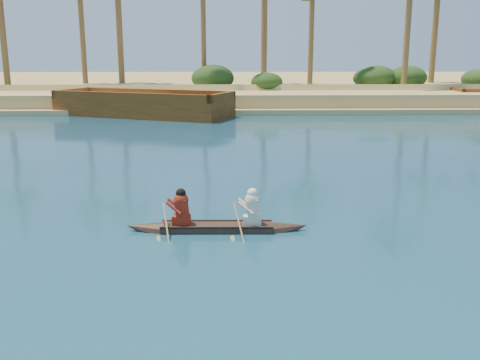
{
  "coord_description": "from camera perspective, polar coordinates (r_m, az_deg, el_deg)",
  "views": [
    {
      "loc": [
        3.29,
        -14.66,
        4.13
      ],
      "look_at": [
        3.65,
        -1.6,
        1.04
      ],
      "focal_mm": 40.0,
      "sensor_mm": 36.0,
      "label": 1
    }
  ],
  "objects": [
    {
      "name": "palm_grove",
      "position": [
        49.92,
        -5.64,
        17.69
      ],
      "size": [
        110.0,
        14.0,
        16.0
      ],
      "primitive_type": null,
      "color": "#3B6122",
      "rests_on": "ground"
    },
    {
      "name": "ground",
      "position": [
        15.58,
        -13.73,
        -2.44
      ],
      "size": [
        160.0,
        160.0,
        0.0
      ],
      "primitive_type": "plane",
      "color": "navy",
      "rests_on": "ground"
    },
    {
      "name": "canoe",
      "position": [
        12.8,
        -2.49,
        -4.43
      ],
      "size": [
        4.36,
        0.67,
        1.2
      ],
      "rotation": [
        0.0,
        0.0,
        -0.02
      ],
      "color": "#3C2B20",
      "rests_on": "ground"
    },
    {
      "name": "shrub_cluster",
      "position": [
        46.37,
        -5.75,
        9.62
      ],
      "size": [
        100.0,
        6.0,
        2.4
      ],
      "primitive_type": null,
      "color": "#1F3C16",
      "rests_on": "ground"
    },
    {
      "name": "barge_mid",
      "position": [
        37.24,
        -10.3,
        7.81
      ],
      "size": [
        12.57,
        8.36,
        1.99
      ],
      "rotation": [
        0.0,
        0.0,
        -0.4
      ],
      "color": "brown",
      "rests_on": "ground"
    },
    {
      "name": "sandy_embankment",
      "position": [
        61.74,
        -4.72,
        9.92
      ],
      "size": [
        150.0,
        51.0,
        1.5
      ],
      "color": "tan",
      "rests_on": "ground"
    }
  ]
}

